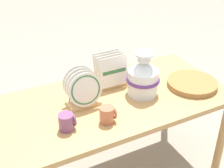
{
  "coord_description": "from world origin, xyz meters",
  "views": [
    {
      "loc": [
        -0.76,
        -1.46,
        1.77
      ],
      "look_at": [
        0.0,
        0.0,
        0.79
      ],
      "focal_mm": 50.0,
      "sensor_mm": 36.0,
      "label": 1
    }
  ],
  "objects_px": {
    "mug_terracotta_glaze": "(108,114)",
    "dish_rack_round_plates": "(83,91)",
    "ceramic_vase": "(143,77)",
    "wicker_charger_stack": "(192,83)",
    "dish_rack_square_plates": "(111,73)",
    "mug_plum_glaze": "(67,122)"
  },
  "relations": [
    {
      "from": "ceramic_vase",
      "to": "wicker_charger_stack",
      "type": "height_order",
      "value": "ceramic_vase"
    },
    {
      "from": "ceramic_vase",
      "to": "mug_terracotta_glaze",
      "type": "height_order",
      "value": "ceramic_vase"
    },
    {
      "from": "dish_rack_round_plates",
      "to": "dish_rack_square_plates",
      "type": "xyz_separation_m",
      "value": [
        0.26,
        0.14,
        -0.01
      ]
    },
    {
      "from": "dish_rack_round_plates",
      "to": "wicker_charger_stack",
      "type": "distance_m",
      "value": 0.75
    },
    {
      "from": "ceramic_vase",
      "to": "mug_plum_glaze",
      "type": "bearing_deg",
      "value": -167.74
    },
    {
      "from": "dish_rack_square_plates",
      "to": "mug_plum_glaze",
      "type": "height_order",
      "value": "dish_rack_square_plates"
    },
    {
      "from": "dish_rack_round_plates",
      "to": "wicker_charger_stack",
      "type": "bearing_deg",
      "value": -9.66
    },
    {
      "from": "dish_rack_round_plates",
      "to": "mug_plum_glaze",
      "type": "xyz_separation_m",
      "value": [
        -0.17,
        -0.18,
        -0.05
      ]
    },
    {
      "from": "dish_rack_square_plates",
      "to": "mug_plum_glaze",
      "type": "distance_m",
      "value": 0.54
    },
    {
      "from": "mug_terracotta_glaze",
      "to": "ceramic_vase",
      "type": "bearing_deg",
      "value": 26.07
    },
    {
      "from": "dish_rack_round_plates",
      "to": "mug_terracotta_glaze",
      "type": "relative_size",
      "value": 2.43
    },
    {
      "from": "mug_plum_glaze",
      "to": "dish_rack_round_plates",
      "type": "bearing_deg",
      "value": 45.82
    },
    {
      "from": "dish_rack_square_plates",
      "to": "wicker_charger_stack",
      "type": "xyz_separation_m",
      "value": [
        0.48,
        -0.27,
        -0.07
      ]
    },
    {
      "from": "wicker_charger_stack",
      "to": "mug_terracotta_glaze",
      "type": "bearing_deg",
      "value": -172.44
    },
    {
      "from": "dish_rack_square_plates",
      "to": "wicker_charger_stack",
      "type": "height_order",
      "value": "dish_rack_square_plates"
    },
    {
      "from": "ceramic_vase",
      "to": "dish_rack_square_plates",
      "type": "height_order",
      "value": "ceramic_vase"
    },
    {
      "from": "ceramic_vase",
      "to": "wicker_charger_stack",
      "type": "distance_m",
      "value": 0.37
    },
    {
      "from": "mug_terracotta_glaze",
      "to": "mug_plum_glaze",
      "type": "bearing_deg",
      "value": 169.65
    },
    {
      "from": "ceramic_vase",
      "to": "dish_rack_round_plates",
      "type": "height_order",
      "value": "ceramic_vase"
    },
    {
      "from": "dish_rack_square_plates",
      "to": "wicker_charger_stack",
      "type": "bearing_deg",
      "value": -29.18
    },
    {
      "from": "mug_terracotta_glaze",
      "to": "dish_rack_round_plates",
      "type": "bearing_deg",
      "value": 104.51
    },
    {
      "from": "dish_rack_square_plates",
      "to": "mug_terracotta_glaze",
      "type": "bearing_deg",
      "value": -119.35
    }
  ]
}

